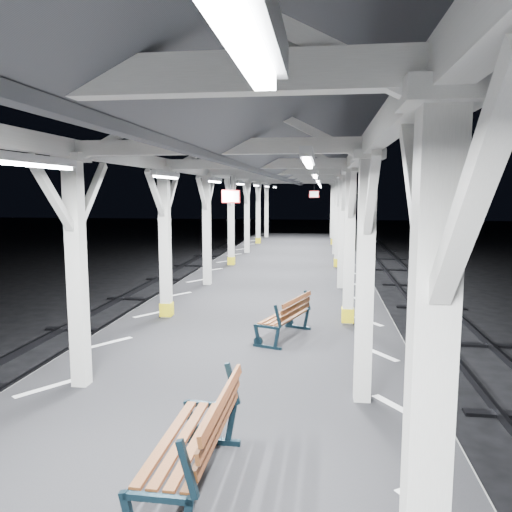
# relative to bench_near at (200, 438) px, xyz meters

# --- Properties ---
(ground) EXTENTS (120.00, 120.00, 0.00)m
(ground) POSITION_rel_bench_near_xyz_m (-0.34, 4.29, -1.51)
(ground) COLOR black
(ground) RESTS_ON ground
(platform) EXTENTS (6.00, 50.00, 1.00)m
(platform) POSITION_rel_bench_near_xyz_m (-0.34, 4.29, -1.01)
(platform) COLOR black
(platform) RESTS_ON ground
(hazard_stripes_left) EXTENTS (1.00, 48.00, 0.01)m
(hazard_stripes_left) POSITION_rel_bench_near_xyz_m (-2.79, 4.29, -0.51)
(hazard_stripes_left) COLOR silver
(hazard_stripes_left) RESTS_ON platform
(hazard_stripes_right) EXTENTS (1.00, 48.00, 0.01)m
(hazard_stripes_right) POSITION_rel_bench_near_xyz_m (2.11, 4.29, -0.51)
(hazard_stripes_right) COLOR silver
(hazard_stripes_right) RESTS_ON platform
(canopy) EXTENTS (5.40, 49.00, 4.65)m
(canopy) POSITION_rel_bench_near_xyz_m (-0.34, 4.27, 3.04)
(canopy) COLOR silver
(canopy) RESTS_ON platform
(bench_near) EXTENTS (0.70, 1.79, 0.96)m
(bench_near) POSITION_rel_bench_near_xyz_m (0.00, 0.00, 0.00)
(bench_near) COLOR black
(bench_near) RESTS_ON platform
(bench_mid) EXTENTS (1.01, 1.62, 0.82)m
(bench_mid) POSITION_rel_bench_near_xyz_m (0.47, 5.01, -0.07)
(bench_mid) COLOR black
(bench_mid) RESTS_ON platform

